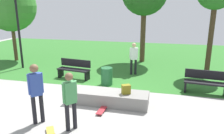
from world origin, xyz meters
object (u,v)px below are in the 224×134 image
Objects in this scene: trash_bin at (107,76)px; lamp_post at (18,21)px; skateboard_by_ledge at (103,109)px; tree_broad_elm at (10,6)px; skater_watching at (70,97)px; skateboard_spare at (51,134)px; concrete_ledge at (107,97)px; park_bench_near_lamppost at (74,69)px; park_bench_far_right at (205,82)px; backpack_on_ledge at (126,89)px; skater_performing_trick at (36,89)px; pedestrian_with_backpack at (134,56)px.

lamp_post is at bearing 163.45° from trash_bin.
skateboard_by_ledge is 9.86m from tree_broad_elm.
skater_watching reaches higher than skateboard_spare.
skateboard_by_ledge is 0.16× the size of tree_broad_elm.
skateboard_spare is at bearing -111.77° from concrete_ledge.
park_bench_near_lamppost is at bearing -16.57° from lamp_post.
tree_broad_elm reaches higher than park_bench_far_right.
concrete_ledge is 1.75× the size of park_bench_near_lamppost.
concrete_ledge is 2.10m from skater_watching.
trash_bin is at bearing -16.55° from lamp_post.
park_bench_far_right is 9.81m from lamp_post.
lamp_post is (-3.62, 1.08, 2.12)m from park_bench_near_lamppost.
skateboard_spare is 0.18× the size of lamp_post.
skateboard_spare is (-1.61, -2.30, -0.55)m from backpack_on_ledge.
lamp_post is at bearing 170.22° from park_bench_far_right.
skater_performing_trick reaches higher than backpack_on_ledge.
park_bench_far_right is at bearing 5.02° from backpack_on_ledge.
skater_performing_trick is at bearing -144.96° from park_bench_far_right.
concrete_ledge is at bearing -96.15° from pedestrian_with_backpack.
skater_watching is at bearing -68.00° from park_bench_near_lamppost.
skater_performing_trick is at bearing 140.61° from skateboard_spare.
skater_watching is 2.05× the size of skateboard_by_ledge.
backpack_on_ledge is 0.07× the size of lamp_post.
backpack_on_ledge is 0.41× the size of skateboard_spare.
tree_broad_elm is 6.38× the size of trash_bin.
lamp_post is (-5.90, 3.48, 2.37)m from concrete_ledge.
lamp_post is at bearing 129.05° from skater_performing_trick.
skater_watching is 4.65m from park_bench_near_lamppost.
pedestrian_with_backpack reaches higher than park_bench_near_lamppost.
skateboard_spare is (0.70, -0.57, -1.00)m from skater_performing_trick.
concrete_ledge reaches higher than skateboard_by_ledge.
skateboard_spare is at bearing -136.79° from park_bench_far_right.
park_bench_near_lamppost is at bearing 127.08° from skateboard_by_ledge.
pedestrian_with_backpack is at bearing 77.56° from skateboard_spare.
skater_performing_trick is 2.31× the size of trash_bin.
skateboard_by_ledge and skateboard_spare have the same top height.
trash_bin is at bearing -16.52° from park_bench_near_lamppost.
skateboard_by_ledge is (0.54, 1.29, -0.90)m from skater_watching.
skateboard_spare is at bearing -130.38° from skater_watching.
tree_broad_elm is 3.05× the size of pedestrian_with_backpack.
trash_bin is (-1.20, 1.93, -0.23)m from backpack_on_ledge.
skater_performing_trick is (-1.64, -1.77, 0.84)m from concrete_ledge.
tree_broad_elm reaches higher than trash_bin.
skater_watching is 1.01× the size of park_bench_far_right.
skateboard_by_ledge is 0.49× the size of park_bench_near_lamppost.
skater_watching is 0.34× the size of tree_broad_elm.
skateboard_by_ledge is at bearing -145.28° from park_bench_far_right.
tree_broad_elm is (-7.42, 5.57, 3.34)m from skateboard_by_ledge.
concrete_ledge is 3.57× the size of skateboard_by_ledge.
park_bench_near_lamppost is (-2.28, 2.41, 0.25)m from concrete_ledge.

